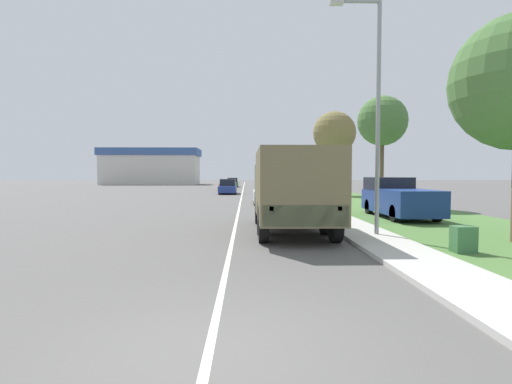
# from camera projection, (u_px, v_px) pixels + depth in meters

# --- Properties ---
(ground_plane) EXTENTS (180.00, 180.00, 0.00)m
(ground_plane) POSITION_uv_depth(u_px,v_px,m) (242.00, 193.00, 44.59)
(ground_plane) COLOR #565451
(lane_centre_stripe) EXTENTS (0.12, 120.00, 0.00)m
(lane_centre_stripe) POSITION_uv_depth(u_px,v_px,m) (242.00, 193.00, 44.59)
(lane_centre_stripe) COLOR silver
(lane_centre_stripe) RESTS_ON ground
(sidewalk_right) EXTENTS (1.80, 120.00, 0.12)m
(sidewalk_right) POSITION_uv_depth(u_px,v_px,m) (282.00, 192.00, 44.70)
(sidewalk_right) COLOR beige
(sidewalk_right) RESTS_ON ground
(grass_strip_right) EXTENTS (7.00, 120.00, 0.02)m
(grass_strip_right) POSITION_uv_depth(u_px,v_px,m) (322.00, 193.00, 44.81)
(grass_strip_right) COLOR #4C7538
(grass_strip_right) RESTS_ON ground
(military_truck) EXTENTS (2.51, 7.12, 2.89)m
(military_truck) POSITION_uv_depth(u_px,v_px,m) (292.00, 187.00, 14.29)
(military_truck) COLOR #545B3D
(military_truck) RESTS_ON ground
(car_nearest_ahead) EXTENTS (1.95, 4.02, 1.69)m
(car_nearest_ahead) POSITION_uv_depth(u_px,v_px,m) (267.00, 193.00, 27.96)
(car_nearest_ahead) COLOR silver
(car_nearest_ahead) RESTS_ON ground
(car_second_ahead) EXTENTS (1.80, 4.59, 1.56)m
(car_second_ahead) POSITION_uv_depth(u_px,v_px,m) (228.00, 187.00, 42.20)
(car_second_ahead) COLOR navy
(car_second_ahead) RESTS_ON ground
(car_third_ahead) EXTENTS (1.77, 4.55, 1.40)m
(car_third_ahead) POSITION_uv_depth(u_px,v_px,m) (227.00, 185.00, 53.57)
(car_third_ahead) COLOR maroon
(car_third_ahead) RESTS_ON ground
(car_fourth_ahead) EXTENTS (1.75, 4.89, 1.48)m
(car_fourth_ahead) POSITION_uv_depth(u_px,v_px,m) (233.00, 183.00, 64.69)
(car_fourth_ahead) COLOR #336B3D
(car_fourth_ahead) RESTS_ON ground
(pickup_truck) EXTENTS (2.08, 5.52, 1.91)m
(pickup_truck) POSITION_uv_depth(u_px,v_px,m) (398.00, 198.00, 19.29)
(pickup_truck) COLOR navy
(pickup_truck) RESTS_ON grass_strip_right
(lamp_post) EXTENTS (1.69, 0.24, 7.68)m
(lamp_post) POSITION_uv_depth(u_px,v_px,m) (372.00, 96.00, 12.97)
(lamp_post) COLOR gray
(lamp_post) RESTS_ON sidewalk_right
(tree_mid_right) EXTENTS (3.13, 3.13, 7.01)m
(tree_mid_right) POSITION_uv_depth(u_px,v_px,m) (382.00, 121.00, 25.21)
(tree_mid_right) COLOR brown
(tree_mid_right) RESTS_ON grass_strip_right
(tree_far_right) EXTENTS (4.19, 4.19, 8.24)m
(tree_far_right) POSITION_uv_depth(u_px,v_px,m) (334.00, 133.00, 39.24)
(tree_far_right) COLOR brown
(tree_far_right) RESTS_ON grass_strip_right
(utility_box) EXTENTS (0.55, 0.45, 0.70)m
(utility_box) POSITION_uv_depth(u_px,v_px,m) (463.00, 239.00, 10.56)
(utility_box) COLOR #3D7042
(utility_box) RESTS_ON grass_strip_right
(building_distant) EXTENTS (19.51, 8.56, 7.21)m
(building_distant) POSITION_uv_depth(u_px,v_px,m) (151.00, 166.00, 80.90)
(building_distant) COLOR beige
(building_distant) RESTS_ON ground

